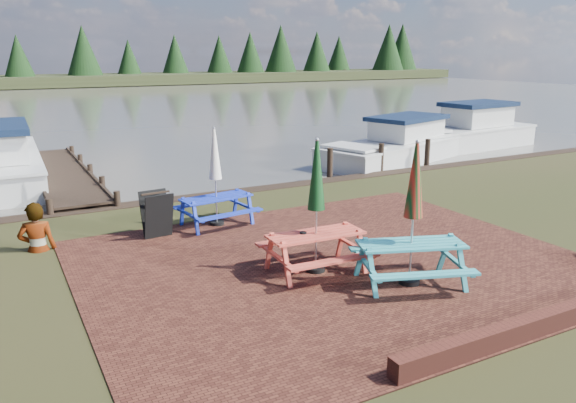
{
  "coord_description": "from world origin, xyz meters",
  "views": [
    {
      "loc": [
        -5.38,
        -7.21,
        3.82
      ],
      "look_at": [
        -0.4,
        2.08,
        1.0
      ],
      "focal_mm": 35.0,
      "sensor_mm": 36.0,
      "label": 1
    }
  ],
  "objects_px": {
    "picnic_table_teal": "(412,236)",
    "jetty": "(62,174)",
    "person": "(33,203)",
    "boat_far": "(466,133)",
    "chalkboard": "(157,214)",
    "boat_near": "(396,147)",
    "picnic_table_blue": "(216,192)",
    "picnic_table_red": "(316,227)"
  },
  "relations": [
    {
      "from": "picnic_table_blue",
      "to": "boat_far",
      "type": "relative_size",
      "value": 0.32
    },
    {
      "from": "picnic_table_teal",
      "to": "jetty",
      "type": "bearing_deg",
      "value": 129.32
    },
    {
      "from": "boat_far",
      "to": "chalkboard",
      "type": "bearing_deg",
      "value": 106.94
    },
    {
      "from": "jetty",
      "to": "boat_near",
      "type": "xyz_separation_m",
      "value": [
        11.6,
        -1.98,
        0.24
      ]
    },
    {
      "from": "boat_far",
      "to": "boat_near",
      "type": "bearing_deg",
      "value": 97.31
    },
    {
      "from": "boat_near",
      "to": "boat_far",
      "type": "bearing_deg",
      "value": -94.72
    },
    {
      "from": "picnic_table_teal",
      "to": "boat_near",
      "type": "relative_size",
      "value": 0.34
    },
    {
      "from": "picnic_table_blue",
      "to": "jetty",
      "type": "bearing_deg",
      "value": 101.82
    },
    {
      "from": "picnic_table_red",
      "to": "chalkboard",
      "type": "relative_size",
      "value": 2.44
    },
    {
      "from": "boat_near",
      "to": "person",
      "type": "relative_size",
      "value": 3.64
    },
    {
      "from": "picnic_table_teal",
      "to": "jetty",
      "type": "distance_m",
      "value": 12.39
    },
    {
      "from": "boat_near",
      "to": "boat_far",
      "type": "relative_size",
      "value": 1.03
    },
    {
      "from": "chalkboard",
      "to": "person",
      "type": "bearing_deg",
      "value": 167.97
    },
    {
      "from": "jetty",
      "to": "picnic_table_blue",
      "type": "bearing_deg",
      "value": -70.61
    },
    {
      "from": "picnic_table_teal",
      "to": "picnic_table_blue",
      "type": "height_order",
      "value": "picnic_table_teal"
    },
    {
      "from": "picnic_table_blue",
      "to": "boat_near",
      "type": "bearing_deg",
      "value": 21.08
    },
    {
      "from": "picnic_table_teal",
      "to": "boat_near",
      "type": "xyz_separation_m",
      "value": [
        7.49,
        9.68,
        -0.5
      ]
    },
    {
      "from": "jetty",
      "to": "boat_near",
      "type": "height_order",
      "value": "boat_near"
    },
    {
      "from": "jetty",
      "to": "boat_far",
      "type": "relative_size",
      "value": 1.3
    },
    {
      "from": "picnic_table_teal",
      "to": "picnic_table_blue",
      "type": "relative_size",
      "value": 1.1
    },
    {
      "from": "picnic_table_blue",
      "to": "picnic_table_teal",
      "type": "bearing_deg",
      "value": -78.15
    },
    {
      "from": "picnic_table_teal",
      "to": "picnic_table_blue",
      "type": "distance_m",
      "value": 4.97
    },
    {
      "from": "picnic_table_red",
      "to": "boat_far",
      "type": "relative_size",
      "value": 0.34
    },
    {
      "from": "picnic_table_blue",
      "to": "boat_far",
      "type": "height_order",
      "value": "picnic_table_blue"
    },
    {
      "from": "chalkboard",
      "to": "person",
      "type": "relative_size",
      "value": 0.5
    },
    {
      "from": "chalkboard",
      "to": "boat_near",
      "type": "bearing_deg",
      "value": 20.71
    },
    {
      "from": "picnic_table_teal",
      "to": "person",
      "type": "bearing_deg",
      "value": 158.51
    },
    {
      "from": "picnic_table_teal",
      "to": "boat_far",
      "type": "height_order",
      "value": "picnic_table_teal"
    },
    {
      "from": "jetty",
      "to": "boat_near",
      "type": "bearing_deg",
      "value": -9.7
    },
    {
      "from": "picnic_table_teal",
      "to": "jetty",
      "type": "xyz_separation_m",
      "value": [
        -4.11,
        11.66,
        -0.74
      ]
    },
    {
      "from": "picnic_table_teal",
      "to": "chalkboard",
      "type": "xyz_separation_m",
      "value": [
        -3.07,
        4.49,
        -0.35
      ]
    },
    {
      "from": "picnic_table_blue",
      "to": "boat_far",
      "type": "distance_m",
      "value": 15.03
    },
    {
      "from": "picnic_table_teal",
      "to": "chalkboard",
      "type": "height_order",
      "value": "picnic_table_teal"
    },
    {
      "from": "picnic_table_teal",
      "to": "picnic_table_red",
      "type": "xyz_separation_m",
      "value": [
        -1.11,
        1.23,
        -0.02
      ]
    },
    {
      "from": "picnic_table_teal",
      "to": "chalkboard",
      "type": "bearing_deg",
      "value": 144.22
    },
    {
      "from": "picnic_table_red",
      "to": "boat_far",
      "type": "height_order",
      "value": "picnic_table_red"
    },
    {
      "from": "chalkboard",
      "to": "jetty",
      "type": "distance_m",
      "value": 7.26
    },
    {
      "from": "picnic_table_teal",
      "to": "picnic_table_blue",
      "type": "xyz_separation_m",
      "value": [
        -1.65,
        4.69,
        -0.08
      ]
    },
    {
      "from": "picnic_table_red",
      "to": "person",
      "type": "height_order",
      "value": "picnic_table_red"
    },
    {
      "from": "chalkboard",
      "to": "picnic_table_blue",
      "type": "bearing_deg",
      "value": 2.4
    },
    {
      "from": "boat_far",
      "to": "jetty",
      "type": "bearing_deg",
      "value": 81.29
    },
    {
      "from": "chalkboard",
      "to": "boat_near",
      "type": "height_order",
      "value": "boat_near"
    }
  ]
}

